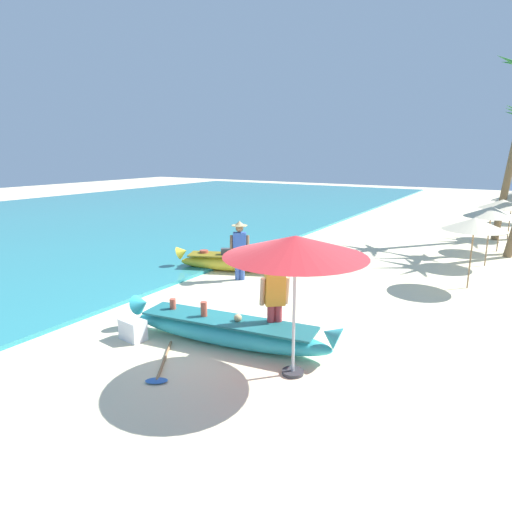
{
  "coord_description": "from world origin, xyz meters",
  "views": [
    {
      "loc": [
        4.59,
        -7.15,
        3.6
      ],
      "look_at": [
        -1.21,
        2.41,
        0.9
      ],
      "focal_mm": 30.6,
      "sensor_mm": 36.0,
      "label": 1
    }
  ],
  "objects_px": {
    "boat_cyan_foreground": "(227,331)",
    "cooler_box": "(133,330)",
    "patio_umbrella_large": "(295,247)",
    "boat_yellow_midground": "(240,262)",
    "paddle": "(162,367)",
    "person_vendor_hatted": "(240,246)",
    "person_tourist_customer": "(275,299)"
  },
  "relations": [
    {
      "from": "person_tourist_customer",
      "to": "paddle",
      "type": "xyz_separation_m",
      "value": [
        -1.22,
        -1.75,
        -0.92
      ]
    },
    {
      "from": "boat_cyan_foreground",
      "to": "paddle",
      "type": "bearing_deg",
      "value": -106.58
    },
    {
      "from": "boat_yellow_midground",
      "to": "paddle",
      "type": "bearing_deg",
      "value": -68.89
    },
    {
      "from": "person_vendor_hatted",
      "to": "cooler_box",
      "type": "relative_size",
      "value": 3.33
    },
    {
      "from": "cooler_box",
      "to": "paddle",
      "type": "bearing_deg",
      "value": -17.37
    },
    {
      "from": "person_tourist_customer",
      "to": "boat_yellow_midground",
      "type": "bearing_deg",
      "value": 130.2
    },
    {
      "from": "boat_yellow_midground",
      "to": "patio_umbrella_large",
      "type": "bearing_deg",
      "value": -48.95
    },
    {
      "from": "boat_yellow_midground",
      "to": "cooler_box",
      "type": "xyz_separation_m",
      "value": [
        0.97,
        -5.28,
        -0.09
      ]
    },
    {
      "from": "patio_umbrella_large",
      "to": "cooler_box",
      "type": "xyz_separation_m",
      "value": [
        -3.29,
        -0.39,
        -1.95
      ]
    },
    {
      "from": "boat_yellow_midground",
      "to": "person_tourist_customer",
      "type": "xyz_separation_m",
      "value": [
        3.49,
        -4.13,
        0.65
      ]
    },
    {
      "from": "patio_umbrella_large",
      "to": "person_vendor_hatted",
      "type": "bearing_deg",
      "value": 132.33
    },
    {
      "from": "boat_yellow_midground",
      "to": "person_tourist_customer",
      "type": "relative_size",
      "value": 2.3
    },
    {
      "from": "boat_cyan_foreground",
      "to": "boat_yellow_midground",
      "type": "xyz_separation_m",
      "value": [
        -2.68,
        4.51,
        0.02
      ]
    },
    {
      "from": "person_vendor_hatted",
      "to": "patio_umbrella_large",
      "type": "bearing_deg",
      "value": -47.67
    },
    {
      "from": "boat_yellow_midground",
      "to": "paddle",
      "type": "distance_m",
      "value": 6.31
    },
    {
      "from": "boat_cyan_foreground",
      "to": "cooler_box",
      "type": "xyz_separation_m",
      "value": [
        -1.71,
        -0.78,
        -0.07
      ]
    },
    {
      "from": "patio_umbrella_large",
      "to": "boat_yellow_midground",
      "type": "bearing_deg",
      "value": 131.05
    },
    {
      "from": "patio_umbrella_large",
      "to": "cooler_box",
      "type": "height_order",
      "value": "patio_umbrella_large"
    },
    {
      "from": "boat_cyan_foreground",
      "to": "cooler_box",
      "type": "bearing_deg",
      "value": -155.59
    },
    {
      "from": "boat_yellow_midground",
      "to": "cooler_box",
      "type": "distance_m",
      "value": 5.37
    },
    {
      "from": "person_vendor_hatted",
      "to": "cooler_box",
      "type": "height_order",
      "value": "person_vendor_hatted"
    },
    {
      "from": "person_tourist_customer",
      "to": "patio_umbrella_large",
      "type": "height_order",
      "value": "patio_umbrella_large"
    },
    {
      "from": "boat_yellow_midground",
      "to": "person_vendor_hatted",
      "type": "distance_m",
      "value": 1.16
    },
    {
      "from": "person_tourist_customer",
      "to": "cooler_box",
      "type": "bearing_deg",
      "value": -155.39
    },
    {
      "from": "patio_umbrella_large",
      "to": "cooler_box",
      "type": "distance_m",
      "value": 3.84
    },
    {
      "from": "boat_cyan_foreground",
      "to": "boat_yellow_midground",
      "type": "relative_size",
      "value": 1.14
    },
    {
      "from": "boat_cyan_foreground",
      "to": "cooler_box",
      "type": "distance_m",
      "value": 1.88
    },
    {
      "from": "boat_cyan_foreground",
      "to": "paddle",
      "type": "relative_size",
      "value": 3.13
    },
    {
      "from": "person_vendor_hatted",
      "to": "person_tourist_customer",
      "type": "xyz_separation_m",
      "value": [
        2.98,
        -3.35,
        -0.04
      ]
    },
    {
      "from": "person_vendor_hatted",
      "to": "boat_yellow_midground",
      "type": "bearing_deg",
      "value": 123.39
    },
    {
      "from": "patio_umbrella_large",
      "to": "paddle",
      "type": "relative_size",
      "value": 1.67
    },
    {
      "from": "boat_cyan_foreground",
      "to": "person_tourist_customer",
      "type": "height_order",
      "value": "person_tourist_customer"
    }
  ]
}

